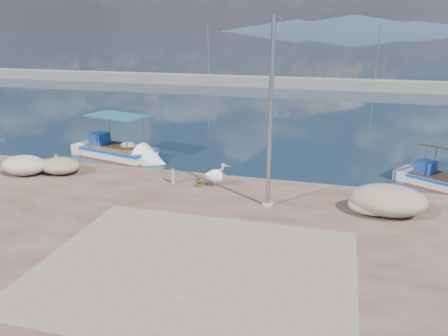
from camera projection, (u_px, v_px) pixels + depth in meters
The scene contains 14 objects.
ground at pixel (196, 234), 15.68m from camera, with size 1400.00×1400.00×0.00m, color #162635.
quay_patch at pixel (195, 268), 12.52m from camera, with size 9.00×7.00×0.01m, color gray.
breakwater at pixel (304, 83), 52.16m from camera, with size 120.00×2.20×7.50m.
mountains at pixel (350, 24), 607.46m from camera, with size 370.00×280.00×22.00m.
boat_left at pixel (118, 153), 24.82m from camera, with size 6.16×3.29×2.82m.
pelican at pixel (217, 175), 18.78m from camera, with size 1.10×0.66×1.04m.
lamp_post at pixel (270, 122), 15.88m from camera, with size 0.44×0.96×7.00m.
bollard_near at pixel (173, 175), 19.17m from camera, with size 0.24×0.24×0.73m.
bollard_far at pixel (57, 159), 21.49m from camera, with size 0.24×0.24×0.72m.
potted_plant at pixel (199, 182), 18.80m from camera, with size 0.40×0.35×0.45m, color #33722D.
net_pile_a at pixel (24, 165), 20.33m from camera, with size 2.15×1.56×0.88m, color beige.
net_pile_d at pixel (372, 205), 16.07m from camera, with size 1.72×1.29×0.64m, color beige.
net_pile_b at pixel (60, 166), 20.48m from camera, with size 1.92×1.49×0.75m, color tan.
net_pile_c at pixel (388, 200), 15.98m from camera, with size 2.77×1.98×1.09m, color tan.
Camera 1 is at (4.72, -13.39, 7.12)m, focal length 35.00 mm.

